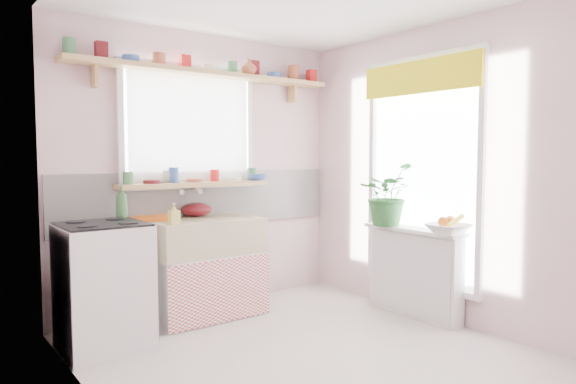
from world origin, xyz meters
TOP-DOWN VIEW (x-y plane):
  - room at (0.66, 0.86)m, footprint 3.20×3.20m
  - sink_unit at (-0.15, 1.29)m, footprint 0.95×0.65m
  - cooker at (-1.10, 1.05)m, footprint 0.58×0.58m
  - radiator_ledge at (1.30, 0.20)m, footprint 0.22×0.95m
  - windowsill at (-0.15, 1.48)m, footprint 1.40×0.22m
  - pine_shelf at (0.00, 1.47)m, footprint 2.52×0.24m
  - shelf_crockery at (-0.00, 1.47)m, footprint 2.47×0.11m
  - sill_crockery at (-0.17, 1.48)m, footprint 1.35×0.11m
  - dish_tray at (-0.53, 1.50)m, footprint 0.46×0.41m
  - colander at (-0.13, 1.50)m, footprint 0.28×0.28m
  - jade_plant at (1.21, 0.46)m, footprint 0.61×0.57m
  - fruit_bowl at (1.21, -0.20)m, footprint 0.34×0.34m
  - herb_pot at (1.33, 0.48)m, footprint 0.11×0.08m
  - soap_bottle_sink at (-0.53, 1.10)m, footprint 0.08×0.08m
  - sill_cup at (-0.37, 1.54)m, footprint 0.14×0.14m
  - sill_bowl at (0.47, 1.42)m, footprint 0.22×0.22m
  - shelf_vase at (0.38, 1.41)m, footprint 0.19×0.19m
  - cooker_bottle at (-0.88, 1.27)m, footprint 0.11×0.11m
  - fruit at (1.22, -0.19)m, footprint 0.20×0.14m

SIDE VIEW (x-z plane):
  - radiator_ledge at x=1.30m, z-range 0.01..0.78m
  - sink_unit at x=-0.15m, z-range -0.13..0.99m
  - cooker at x=-1.10m, z-range 0.00..0.92m
  - fruit_bowl at x=1.21m, z-range 0.78..0.86m
  - dish_tray at x=-0.53m, z-range 0.85..0.89m
  - fruit at x=1.22m, z-range 0.83..0.93m
  - herb_pot at x=1.33m, z-range 0.78..0.98m
  - colander at x=-0.13m, z-range 0.85..0.97m
  - soap_bottle_sink at x=-0.53m, z-range 0.85..1.02m
  - cooker_bottle at x=-0.88m, z-range 0.92..1.16m
  - jade_plant at x=1.21m, z-range 0.77..1.33m
  - windowsill at x=-0.15m, z-range 1.12..1.16m
  - sill_bowl at x=0.47m, z-range 1.16..1.22m
  - sill_cup at x=-0.37m, z-range 1.16..1.27m
  - sill_crockery at x=-0.17m, z-range 1.16..1.28m
  - room at x=0.66m, z-range -0.23..2.97m
  - pine_shelf at x=0.00m, z-range 2.10..2.14m
  - shelf_crockery at x=0.00m, z-range 2.14..2.26m
  - shelf_vase at x=0.38m, z-range 2.14..2.29m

